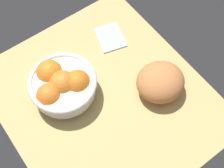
% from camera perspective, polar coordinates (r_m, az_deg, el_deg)
% --- Properties ---
extents(ground_plane, '(0.72, 0.64, 0.03)m').
position_cam_1_polar(ground_plane, '(1.08, -1.50, -2.75)').
color(ground_plane, tan).
extents(fruit_bowl, '(0.22, 0.22, 0.11)m').
position_cam_1_polar(fruit_bowl, '(1.04, -8.97, -0.09)').
color(fruit_bowl, white).
rests_on(fruit_bowl, ground).
extents(bread_loaf, '(0.18, 0.18, 0.10)m').
position_cam_1_polar(bread_loaf, '(1.05, 8.65, 0.36)').
color(bread_loaf, '#CB7A44').
rests_on(bread_loaf, ground).
extents(napkin_folded, '(0.14, 0.12, 0.01)m').
position_cam_1_polar(napkin_folded, '(1.19, -0.36, 8.40)').
color(napkin_folded, '#B1B8C8').
rests_on(napkin_folded, ground).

